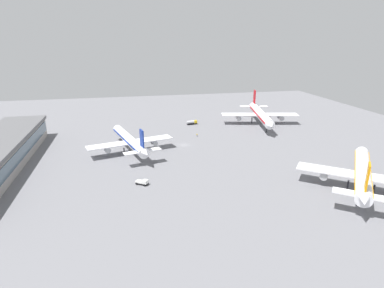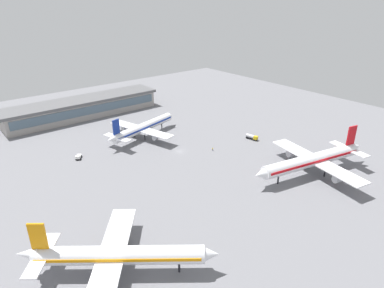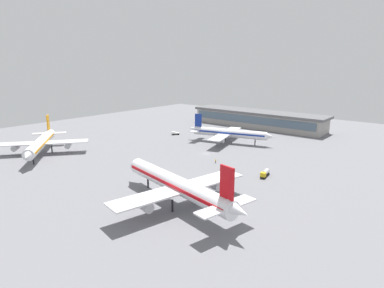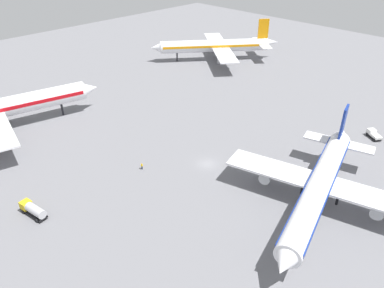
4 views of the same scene
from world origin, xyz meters
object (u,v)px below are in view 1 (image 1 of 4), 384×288
airplane_taxiing (363,173)px  ground_crew_worker (197,135)px  airplane_at_gate (130,140)px  fuel_truck (192,122)px  pushback_tractor (143,182)px  airplane_distant (260,114)px

airplane_taxiing → ground_crew_worker: size_ratio=26.44×
airplane_at_gate → fuel_truck: size_ratio=7.32×
ground_crew_worker → fuel_truck: bearing=34.1°
airplane_taxiing → fuel_truck: (-96.33, -38.80, -4.44)m
pushback_tractor → fuel_truck: bearing=100.7°
airplane_distant → airplane_at_gate: bearing=-55.2°
airplane_distant → pushback_tractor: airplane_distant is taller
airplane_at_gate → ground_crew_worker: 39.15m
fuel_truck → ground_crew_worker: bearing=-105.6°
airplane_at_gate → fuel_truck: airplane_at_gate is taller
fuel_truck → ground_crew_worker: fuel_truck is taller
airplane_distant → fuel_truck: airplane_distant is taller
airplane_taxiing → airplane_distant: 87.56m
airplane_distant → fuel_truck: size_ratio=8.69×
fuel_truck → pushback_tractor: fuel_truck is taller
airplane_taxiing → fuel_truck: 103.95m
airplane_distant → ground_crew_worker: bearing=-57.3°
airplane_taxiing → ground_crew_worker: bearing=68.4°
airplane_at_gate → airplane_taxiing: (54.91, 76.43, 0.45)m
airplane_distant → pushback_tractor: bearing=-35.2°
airplane_distant → pushback_tractor: size_ratio=12.08×
fuel_truck → airplane_taxiing: bearing=-78.0°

